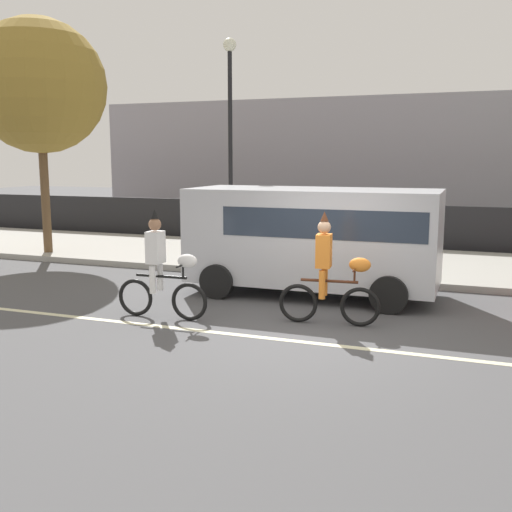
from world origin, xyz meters
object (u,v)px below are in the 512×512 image
(parade_cyclist_orange, at_px, (330,276))
(street_lamp_post, at_px, (230,114))
(parade_cyclist_zebra, at_px, (162,271))
(parked_van_silver, at_px, (316,233))

(parade_cyclist_orange, bearing_deg, street_lamp_post, 125.87)
(parade_cyclist_zebra, distance_m, parade_cyclist_orange, 2.91)
(parade_cyclist_orange, relative_size, parked_van_silver, 0.38)
(parade_cyclist_orange, bearing_deg, parked_van_silver, 110.80)
(parade_cyclist_zebra, height_order, parked_van_silver, parked_van_silver)
(parade_cyclist_orange, height_order, parked_van_silver, parked_van_silver)
(parade_cyclist_orange, bearing_deg, parade_cyclist_zebra, -167.43)
(parade_cyclist_zebra, height_order, street_lamp_post, street_lamp_post)
(parked_van_silver, bearing_deg, parade_cyclist_orange, -69.20)
(parked_van_silver, bearing_deg, parade_cyclist_zebra, -127.19)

